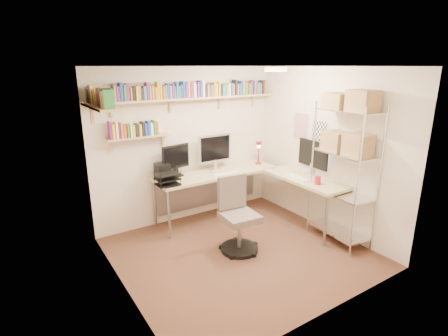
% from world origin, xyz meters
% --- Properties ---
extents(ground, '(3.20, 3.20, 0.00)m').
position_xyz_m(ground, '(0.00, 0.00, 0.00)').
color(ground, '#4E3121').
rests_on(ground, ground).
extents(room_shell, '(3.24, 3.04, 2.52)m').
position_xyz_m(room_shell, '(0.00, 0.00, 1.55)').
color(room_shell, beige).
rests_on(room_shell, ground).
extents(wall_shelves, '(3.12, 1.09, 0.80)m').
position_xyz_m(wall_shelves, '(-0.42, 1.30, 2.03)').
color(wall_shelves, tan).
rests_on(wall_shelves, ground).
extents(corner_desk, '(2.51, 2.08, 1.42)m').
position_xyz_m(corner_desk, '(0.50, 0.91, 0.81)').
color(corner_desk, beige).
rests_on(corner_desk, ground).
extents(office_chair, '(0.56, 0.57, 1.06)m').
position_xyz_m(office_chair, '(0.03, 0.11, 0.45)').
color(office_chair, black).
rests_on(office_chair, ground).
extents(wire_rack, '(0.51, 0.91, 2.21)m').
position_xyz_m(wire_rack, '(1.42, -0.51, 1.60)').
color(wire_rack, silver).
rests_on(wire_rack, ground).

